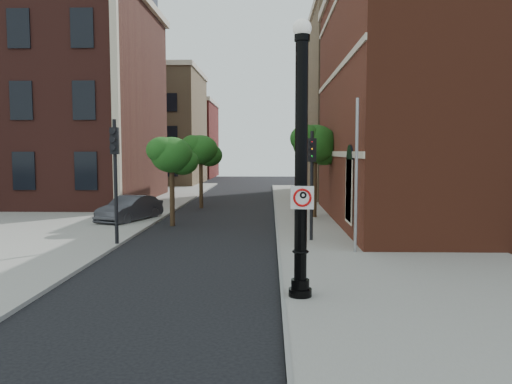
{
  "coord_description": "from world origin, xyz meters",
  "views": [
    {
      "loc": [
        1.73,
        -11.27,
        3.64
      ],
      "look_at": [
        1.36,
        2.0,
        2.55
      ],
      "focal_mm": 35.0,
      "sensor_mm": 36.0,
      "label": 1
    }
  ],
  "objects_px": {
    "no_parking_sign": "(302,197)",
    "parked_car": "(130,209)",
    "traffic_signal_right": "(312,168)",
    "lamppost": "(301,174)",
    "traffic_signal_left": "(115,161)"
  },
  "relations": [
    {
      "from": "parked_car",
      "to": "traffic_signal_right",
      "type": "xyz_separation_m",
      "value": [
        8.81,
        -5.6,
        2.3
      ]
    },
    {
      "from": "no_parking_sign",
      "to": "traffic_signal_left",
      "type": "distance_m",
      "value": 9.56
    },
    {
      "from": "parked_car",
      "to": "traffic_signal_right",
      "type": "distance_m",
      "value": 10.69
    },
    {
      "from": "traffic_signal_right",
      "to": "lamppost",
      "type": "bearing_deg",
      "value": -112.2
    },
    {
      "from": "traffic_signal_left",
      "to": "traffic_signal_right",
      "type": "relative_size",
      "value": 1.09
    },
    {
      "from": "lamppost",
      "to": "traffic_signal_left",
      "type": "bearing_deg",
      "value": 134.41
    },
    {
      "from": "parked_car",
      "to": "traffic_signal_right",
      "type": "relative_size",
      "value": 0.93
    },
    {
      "from": "lamppost",
      "to": "parked_car",
      "type": "xyz_separation_m",
      "value": [
        -7.91,
        13.29,
        -2.42
      ]
    },
    {
      "from": "traffic_signal_left",
      "to": "traffic_signal_right",
      "type": "height_order",
      "value": "traffic_signal_left"
    },
    {
      "from": "lamppost",
      "to": "traffic_signal_left",
      "type": "xyz_separation_m",
      "value": [
        -6.58,
        6.71,
        0.15
      ]
    },
    {
      "from": "no_parking_sign",
      "to": "parked_car",
      "type": "height_order",
      "value": "no_parking_sign"
    },
    {
      "from": "no_parking_sign",
      "to": "lamppost",
      "type": "bearing_deg",
      "value": 104.04
    },
    {
      "from": "parked_car",
      "to": "traffic_signal_right",
      "type": "height_order",
      "value": "traffic_signal_right"
    },
    {
      "from": "lamppost",
      "to": "no_parking_sign",
      "type": "relative_size",
      "value": 12.21
    },
    {
      "from": "traffic_signal_right",
      "to": "traffic_signal_left",
      "type": "bearing_deg",
      "value": 171.89
    }
  ]
}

